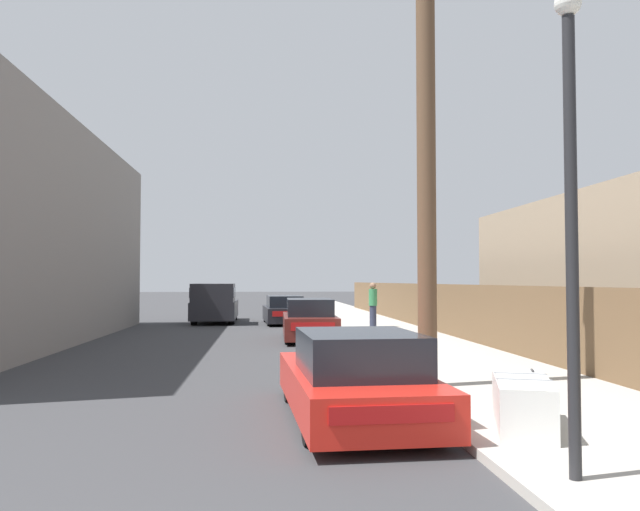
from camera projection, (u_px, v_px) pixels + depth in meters
name	position (u px, v px, depth m)	size (l,w,h in m)	color
sidewalk_curb	(373.00, 328.00, 25.67)	(4.20, 63.00, 0.12)	#ADA89E
discarded_fridge	(522.00, 403.00, 7.92)	(1.13, 1.78, 0.69)	silver
parked_sports_car_red	(355.00, 379.00, 8.99)	(2.03, 4.59, 1.29)	red
car_parked_mid	(309.00, 321.00, 21.01)	(1.81, 4.46, 1.40)	#5B1E19
car_parked_far	(284.00, 311.00, 28.89)	(1.99, 4.41, 1.31)	black
pickup_truck	(215.00, 303.00, 29.57)	(2.07, 5.47, 1.87)	#232328
utility_pole	(426.00, 125.00, 11.36)	(1.80, 0.34, 9.27)	brown
street_lamp	(571.00, 192.00, 6.03)	(0.26, 0.26, 4.74)	#232326
wooden_fence	(443.00, 308.00, 22.50)	(0.08, 43.33, 1.76)	brown
pedestrian	(373.00, 304.00, 25.40)	(0.34, 0.34, 1.81)	#282D42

